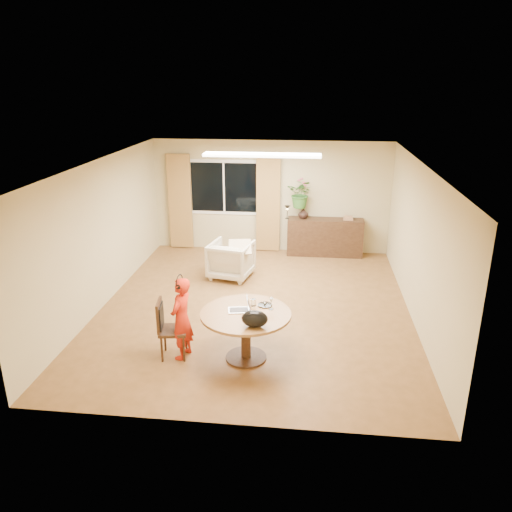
% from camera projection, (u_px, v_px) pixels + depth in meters
% --- Properties ---
extents(floor, '(6.50, 6.50, 0.00)m').
position_uv_depth(floor, '(255.00, 307.00, 9.04)').
color(floor, brown).
rests_on(floor, ground).
extents(ceiling, '(6.50, 6.50, 0.00)m').
position_uv_depth(ceiling, '(255.00, 163.00, 8.16)').
color(ceiling, white).
rests_on(ceiling, wall_back).
extents(wall_back, '(5.50, 0.00, 5.50)m').
position_uv_depth(wall_back, '(271.00, 197.00, 11.64)').
color(wall_back, tan).
rests_on(wall_back, floor).
extents(wall_left, '(0.00, 6.50, 6.50)m').
position_uv_depth(wall_left, '(102.00, 234.00, 8.89)').
color(wall_left, tan).
rests_on(wall_left, floor).
extents(wall_right, '(0.00, 6.50, 6.50)m').
position_uv_depth(wall_right, '(418.00, 245.00, 8.31)').
color(wall_right, tan).
rests_on(wall_right, floor).
extents(window, '(1.70, 0.03, 1.30)m').
position_uv_depth(window, '(224.00, 187.00, 11.67)').
color(window, white).
rests_on(window, wall_back).
extents(curtain_left, '(0.55, 0.08, 2.25)m').
position_uv_depth(curtain_left, '(180.00, 202.00, 11.83)').
color(curtain_left, olive).
rests_on(curtain_left, wall_back).
extents(curtain_right, '(0.55, 0.08, 2.25)m').
position_uv_depth(curtain_right, '(268.00, 204.00, 11.61)').
color(curtain_right, olive).
rests_on(curtain_right, wall_back).
extents(ceiling_panel, '(2.20, 0.35, 0.05)m').
position_uv_depth(ceiling_panel, '(262.00, 155.00, 9.30)').
color(ceiling_panel, white).
rests_on(ceiling_panel, ceiling).
extents(dining_table, '(1.31, 1.31, 0.75)m').
position_uv_depth(dining_table, '(246.00, 323.00, 7.20)').
color(dining_table, brown).
rests_on(dining_table, floor).
extents(dining_chair, '(0.48, 0.45, 0.90)m').
position_uv_depth(dining_chair, '(173.00, 329.00, 7.32)').
color(dining_chair, black).
rests_on(dining_chair, floor).
extents(child, '(0.51, 0.40, 1.25)m').
position_uv_depth(child, '(182.00, 318.00, 7.25)').
color(child, '#B72D0E').
rests_on(child, floor).
extents(laptop, '(0.36, 0.27, 0.22)m').
position_uv_depth(laptop, '(239.00, 304.00, 7.18)').
color(laptop, '#B7B7BC').
rests_on(laptop, dining_table).
extents(tumbler, '(0.09, 0.09, 0.11)m').
position_uv_depth(tumbler, '(253.00, 302.00, 7.35)').
color(tumbler, white).
rests_on(tumbler, dining_table).
extents(wine_glass, '(0.07, 0.07, 0.19)m').
position_uv_depth(wine_glass, '(271.00, 304.00, 7.22)').
color(wine_glass, white).
rests_on(wine_glass, dining_table).
extents(pot_lid, '(0.25, 0.25, 0.04)m').
position_uv_depth(pot_lid, '(265.00, 305.00, 7.37)').
color(pot_lid, white).
rests_on(pot_lid, dining_table).
extents(handbag, '(0.38, 0.24, 0.24)m').
position_uv_depth(handbag, '(255.00, 319.00, 6.70)').
color(handbag, black).
rests_on(handbag, dining_table).
extents(armchair, '(0.97, 0.99, 0.76)m').
position_uv_depth(armchair, '(231.00, 260.00, 10.29)').
color(armchair, beige).
rests_on(armchair, floor).
extents(throw, '(0.53, 0.62, 0.03)m').
position_uv_depth(throw, '(240.00, 243.00, 10.04)').
color(throw, beige).
rests_on(throw, armchair).
extents(sideboard, '(1.73, 0.42, 0.87)m').
position_uv_depth(sideboard, '(325.00, 237.00, 11.57)').
color(sideboard, black).
rests_on(sideboard, floor).
extents(vase, '(0.25, 0.25, 0.25)m').
position_uv_depth(vase, '(303.00, 213.00, 11.44)').
color(vase, black).
rests_on(vase, sideboard).
extents(bouquet, '(0.71, 0.66, 0.66)m').
position_uv_depth(bouquet, '(301.00, 194.00, 11.29)').
color(bouquet, '#2C6726').
rests_on(bouquet, vase).
extents(book_stack, '(0.26, 0.22, 0.09)m').
position_uv_depth(book_stack, '(348.00, 218.00, 11.36)').
color(book_stack, '#9A6B4E').
rests_on(book_stack, sideboard).
extents(desk_lamp, '(0.15, 0.15, 0.32)m').
position_uv_depth(desk_lamp, '(287.00, 212.00, 11.42)').
color(desk_lamp, black).
rests_on(desk_lamp, sideboard).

